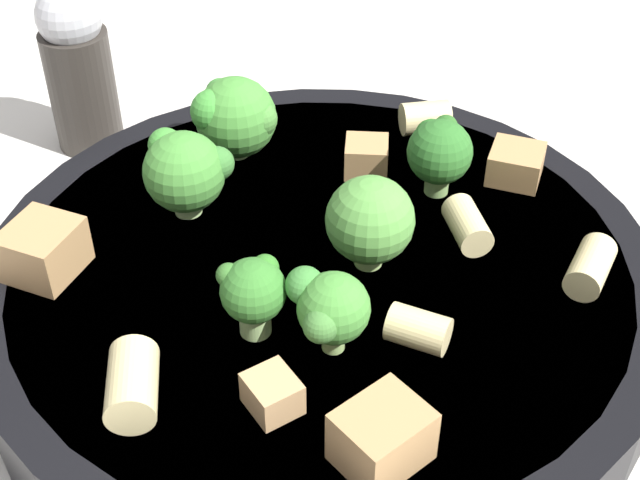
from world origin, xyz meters
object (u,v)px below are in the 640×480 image
Objects in this scene: broccoli_floret_1 at (331,308)px; rigatoni_2 at (425,118)px; broccoli_floret_4 at (439,150)px; chicken_chunk_0 at (366,157)px; rigatoni_0 at (418,329)px; pepper_shaker at (78,67)px; rigatoni_1 at (132,384)px; rigatoni_3 at (467,225)px; chicken_chunk_1 at (516,164)px; pasta_bowl at (320,283)px; broccoli_floret_5 at (253,291)px; chicken_chunk_2 at (43,250)px; rigatoni_4 at (589,261)px; chicken_chunk_4 at (382,437)px; broccoli_floret_2 at (234,116)px; broccoli_floret_0 at (185,170)px; chicken_chunk_3 at (272,394)px; broccoli_floret_3 at (368,223)px.

rigatoni_2 is (0.15, -0.03, -0.01)m from broccoli_floret_1.
broccoli_floret_4 reaches higher than chicken_chunk_0.
pepper_shaker is at bearing 48.17° from rigatoni_0.
rigatoni_0 is 0.73× the size of rigatoni_1.
chicken_chunk_1 is at bearing -24.84° from rigatoni_3.
rigatoni_3 is at bearing -157.79° from broccoli_floret_4.
pasta_bowl is at bearing 43.91° from rigatoni_0.
pepper_shaker is (0.16, 0.12, -0.01)m from broccoli_floret_5.
chicken_chunk_1 is 0.21m from chicken_chunk_2.
rigatoni_4 is 1.41× the size of chicken_chunk_0.
broccoli_floret_1 is 0.11m from broccoli_floret_4.
pepper_shaker is at bearing 38.69° from chicken_chunk_4.
pasta_bowl is 0.10m from chicken_chunk_4.
broccoli_floret_2 is (0.12, 0.06, 0.00)m from broccoli_floret_1.
broccoli_floret_1 reaches higher than chicken_chunk_4.
broccoli_floret_5 is (0.01, 0.03, -0.00)m from broccoli_floret_1.
rigatoni_1 is (-0.04, 0.03, -0.01)m from broccoli_floret_5.
rigatoni_0 is at bearing -123.85° from broccoli_floret_0.
broccoli_floret_0 is 0.11m from broccoli_floret_4.
chicken_chunk_2 reaches higher than rigatoni_4.
chicken_chunk_0 and chicken_chunk_1 have the same top height.
broccoli_floret_4 is 0.05m from rigatoni_2.
chicken_chunk_2 reaches higher than chicken_chunk_0.
chicken_chunk_2 is at bearing 81.32° from rigatoni_0.
rigatoni_1 reaches higher than rigatoni_4.
broccoli_floret_4 is at bearing -21.27° from chicken_chunk_3.
broccoli_floret_5 reaches higher than rigatoni_2.
broccoli_floret_3 is 2.27× the size of chicken_chunk_3.
chicken_chunk_4 is at bearing -98.72° from rigatoni_1.
chicken_chunk_4 is at bearing 166.75° from rigatoni_3.
broccoli_floret_0 reaches higher than rigatoni_0.
chicken_chunk_1 is at bearing -87.47° from chicken_chunk_0.
broccoli_floret_0 is 1.41× the size of rigatoni_4.
chicken_chunk_2 is 1.60× the size of chicken_chunk_3.
broccoli_floret_1 is 0.11m from chicken_chunk_0.
chicken_chunk_2 is at bearing 146.83° from broccoli_floret_2.
chicken_chunk_2 reaches higher than chicken_chunk_1.
broccoli_floret_5 is (-0.11, -0.03, -0.00)m from broccoli_floret_2.
broccoli_floret_1 reaches higher than rigatoni_2.
chicken_chunk_3 is (-0.04, -0.01, -0.01)m from broccoli_floret_5.
pasta_bowl is 0.19m from pepper_shaker.
broccoli_floret_1 is 0.03m from rigatoni_0.
broccoli_floret_3 reaches higher than broccoli_floret_1.
pepper_shaker is (0.02, 0.18, 0.01)m from rigatoni_2.
broccoli_floret_1 is 0.04m from chicken_chunk_3.
broccoli_floret_0 is 1.99× the size of chicken_chunk_0.
rigatoni_3 is (-0.08, -0.02, -0.00)m from rigatoni_2.
pepper_shaker is (0.10, 0.20, 0.01)m from rigatoni_3.
broccoli_floret_2 is 1.79× the size of rigatoni_0.
rigatoni_0 is at bearing -67.32° from rigatoni_1.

